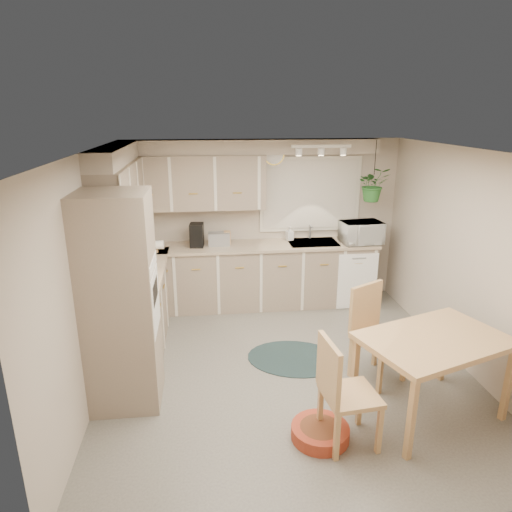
# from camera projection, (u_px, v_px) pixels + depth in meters

# --- Properties ---
(floor) EXTENTS (4.20, 4.20, 0.00)m
(floor) POSITION_uv_depth(u_px,v_px,m) (286.00, 368.00, 5.15)
(floor) COLOR slate
(floor) RESTS_ON ground
(ceiling) EXTENTS (4.20, 4.20, 0.00)m
(ceiling) POSITION_uv_depth(u_px,v_px,m) (291.00, 151.00, 4.42)
(ceiling) COLOR silver
(ceiling) RESTS_ON wall_back
(wall_back) EXTENTS (4.00, 0.04, 2.40)m
(wall_back) POSITION_uv_depth(u_px,v_px,m) (263.00, 222.00, 6.78)
(wall_back) COLOR #AD9E8F
(wall_back) RESTS_ON floor
(wall_front) EXTENTS (4.00, 0.04, 2.40)m
(wall_front) POSITION_uv_depth(u_px,v_px,m) (350.00, 379.00, 2.80)
(wall_front) COLOR #AD9E8F
(wall_front) RESTS_ON floor
(wall_left) EXTENTS (0.04, 4.20, 2.40)m
(wall_left) POSITION_uv_depth(u_px,v_px,m) (92.00, 275.00, 4.57)
(wall_left) COLOR #AD9E8F
(wall_left) RESTS_ON floor
(wall_right) EXTENTS (0.04, 4.20, 2.40)m
(wall_right) POSITION_uv_depth(u_px,v_px,m) (468.00, 261.00, 5.01)
(wall_right) COLOR #AD9E8F
(wall_right) RESTS_ON floor
(base_cab_left) EXTENTS (0.60, 1.85, 0.90)m
(base_cab_left) POSITION_uv_depth(u_px,v_px,m) (140.00, 307.00, 5.66)
(base_cab_left) COLOR gray
(base_cab_left) RESTS_ON floor
(base_cab_back) EXTENTS (3.60, 0.60, 0.90)m
(base_cab_back) POSITION_uv_depth(u_px,v_px,m) (252.00, 276.00, 6.70)
(base_cab_back) COLOR gray
(base_cab_back) RESTS_ON floor
(counter_left) EXTENTS (0.64, 1.89, 0.04)m
(counter_left) POSITION_uv_depth(u_px,v_px,m) (138.00, 271.00, 5.52)
(counter_left) COLOR tan
(counter_left) RESTS_ON base_cab_left
(counter_back) EXTENTS (3.64, 0.64, 0.04)m
(counter_back) POSITION_uv_depth(u_px,v_px,m) (252.00, 246.00, 6.55)
(counter_back) COLOR tan
(counter_back) RESTS_ON base_cab_back
(oven_stack) EXTENTS (0.65, 0.65, 2.10)m
(oven_stack) POSITION_uv_depth(u_px,v_px,m) (121.00, 302.00, 4.30)
(oven_stack) COLOR gray
(oven_stack) RESTS_ON floor
(wall_oven_face) EXTENTS (0.02, 0.56, 0.58)m
(wall_oven_face) POSITION_uv_depth(u_px,v_px,m) (155.00, 301.00, 4.33)
(wall_oven_face) COLOR white
(wall_oven_face) RESTS_ON oven_stack
(upper_cab_left) EXTENTS (0.35, 2.00, 0.75)m
(upper_cab_left) POSITION_uv_depth(u_px,v_px,m) (121.00, 196.00, 5.35)
(upper_cab_left) COLOR gray
(upper_cab_left) RESTS_ON wall_left
(upper_cab_back) EXTENTS (2.00, 0.35, 0.75)m
(upper_cab_back) POSITION_uv_depth(u_px,v_px,m) (193.00, 183.00, 6.31)
(upper_cab_back) COLOR gray
(upper_cab_back) RESTS_ON wall_back
(soffit_left) EXTENTS (0.30, 2.00, 0.20)m
(soffit_left) POSITION_uv_depth(u_px,v_px,m) (115.00, 154.00, 5.20)
(soffit_left) COLOR #AD9E8F
(soffit_left) RESTS_ON wall_left
(soffit_back) EXTENTS (3.60, 0.30, 0.20)m
(soffit_back) POSITION_uv_depth(u_px,v_px,m) (250.00, 147.00, 6.28)
(soffit_back) COLOR #AD9E8F
(soffit_back) RESTS_ON wall_back
(cooktop) EXTENTS (0.52, 0.58, 0.02)m
(cooktop) POSITION_uv_depth(u_px,v_px,m) (131.00, 287.00, 4.97)
(cooktop) COLOR white
(cooktop) RESTS_ON counter_left
(range_hood) EXTENTS (0.40, 0.60, 0.14)m
(range_hood) POSITION_uv_depth(u_px,v_px,m) (126.00, 247.00, 4.83)
(range_hood) COLOR white
(range_hood) RESTS_ON upper_cab_left
(window_blinds) EXTENTS (1.40, 0.02, 1.00)m
(window_blinds) POSITION_uv_depth(u_px,v_px,m) (310.00, 194.00, 6.70)
(window_blinds) COLOR silver
(window_blinds) RESTS_ON wall_back
(window_frame) EXTENTS (1.50, 0.02, 1.10)m
(window_frame) POSITION_uv_depth(u_px,v_px,m) (310.00, 194.00, 6.71)
(window_frame) COLOR beige
(window_frame) RESTS_ON wall_back
(sink) EXTENTS (0.70, 0.48, 0.10)m
(sink) POSITION_uv_depth(u_px,v_px,m) (313.00, 245.00, 6.66)
(sink) COLOR #979A9E
(sink) RESTS_ON counter_back
(dishwasher_front) EXTENTS (0.58, 0.02, 0.83)m
(dishwasher_front) POSITION_uv_depth(u_px,v_px,m) (357.00, 281.00, 6.58)
(dishwasher_front) COLOR white
(dishwasher_front) RESTS_ON base_cab_back
(track_light_bar) EXTENTS (0.80, 0.04, 0.04)m
(track_light_bar) POSITION_uv_depth(u_px,v_px,m) (321.00, 146.00, 5.99)
(track_light_bar) COLOR white
(track_light_bar) RESTS_ON ceiling
(wall_clock) EXTENTS (0.30, 0.03, 0.30)m
(wall_clock) POSITION_uv_depth(u_px,v_px,m) (274.00, 155.00, 6.47)
(wall_clock) COLOR #E6C651
(wall_clock) RESTS_ON wall_back
(dining_table) EXTENTS (1.51, 1.24, 0.81)m
(dining_table) POSITION_uv_depth(u_px,v_px,m) (430.00, 377.00, 4.26)
(dining_table) COLOR tan
(dining_table) RESTS_ON floor
(chair_left) EXTENTS (0.52, 0.52, 1.00)m
(chair_left) POSITION_uv_depth(u_px,v_px,m) (351.00, 392.00, 3.87)
(chair_left) COLOR tan
(chair_left) RESTS_ON floor
(chair_back) EXTENTS (0.65, 0.65, 1.03)m
(chair_back) POSITION_uv_depth(u_px,v_px,m) (380.00, 335.00, 4.81)
(chair_back) COLOR tan
(chair_back) RESTS_ON floor
(braided_rug) EXTENTS (1.30, 1.10, 0.01)m
(braided_rug) POSITION_uv_depth(u_px,v_px,m) (295.00, 358.00, 5.35)
(braided_rug) COLOR black
(braided_rug) RESTS_ON floor
(pet_bed) EXTENTS (0.60, 0.60, 0.12)m
(pet_bed) POSITION_uv_depth(u_px,v_px,m) (320.00, 432.00, 4.03)
(pet_bed) COLOR #9E351F
(pet_bed) RESTS_ON floor
(microwave) EXTENTS (0.60, 0.38, 0.39)m
(microwave) POSITION_uv_depth(u_px,v_px,m) (361.00, 230.00, 6.57)
(microwave) COLOR white
(microwave) RESTS_ON counter_back
(soap_bottle) EXTENTS (0.14, 0.23, 0.10)m
(soap_bottle) POSITION_uv_depth(u_px,v_px,m) (290.00, 237.00, 6.74)
(soap_bottle) COLOR white
(soap_bottle) RESTS_ON counter_back
(hanging_plant) EXTENTS (0.47, 0.51, 0.37)m
(hanging_plant) POSITION_uv_depth(u_px,v_px,m) (373.00, 188.00, 6.40)
(hanging_plant) COLOR #276227
(hanging_plant) RESTS_ON ceiling
(coffee_maker) EXTENTS (0.21, 0.24, 0.33)m
(coffee_maker) POSITION_uv_depth(u_px,v_px,m) (197.00, 235.00, 6.42)
(coffee_maker) COLOR black
(coffee_maker) RESTS_ON counter_back
(toaster) EXTENTS (0.31, 0.18, 0.18)m
(toaster) POSITION_uv_depth(u_px,v_px,m) (219.00, 239.00, 6.49)
(toaster) COLOR #979A9E
(toaster) RESTS_ON counter_back
(knife_block) EXTENTS (0.09, 0.09, 0.20)m
(knife_block) POSITION_uv_depth(u_px,v_px,m) (227.00, 238.00, 6.53)
(knife_block) COLOR tan
(knife_block) RESTS_ON counter_back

